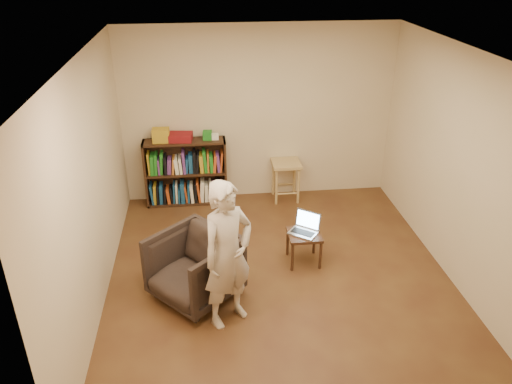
{
  "coord_description": "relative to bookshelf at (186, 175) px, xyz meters",
  "views": [
    {
      "loc": [
        -0.82,
        -4.76,
        3.57
      ],
      "look_at": [
        -0.25,
        0.35,
        0.99
      ],
      "focal_mm": 35.0,
      "sensor_mm": 36.0,
      "label": 1
    }
  ],
  "objects": [
    {
      "name": "floor",
      "position": [
        1.1,
        -2.09,
        -0.44
      ],
      "size": [
        4.5,
        4.5,
        0.0
      ],
      "primitive_type": "plane",
      "color": "#472416",
      "rests_on": "ground"
    },
    {
      "name": "ceiling",
      "position": [
        1.1,
        -2.09,
        2.16
      ],
      "size": [
        4.5,
        4.5,
        0.0
      ],
      "primitive_type": "plane",
      "color": "silver",
      "rests_on": "wall_back"
    },
    {
      "name": "wall_back",
      "position": [
        1.1,
        0.16,
        0.86
      ],
      "size": [
        4.0,
        0.0,
        4.0
      ],
      "primitive_type": "plane",
      "rotation": [
        1.57,
        0.0,
        0.0
      ],
      "color": "beige",
      "rests_on": "floor"
    },
    {
      "name": "wall_left",
      "position": [
        -0.9,
        -2.09,
        0.86
      ],
      "size": [
        0.0,
        4.5,
        4.5
      ],
      "primitive_type": "plane",
      "rotation": [
        1.57,
        0.0,
        1.57
      ],
      "color": "beige",
      "rests_on": "floor"
    },
    {
      "name": "wall_right",
      "position": [
        3.1,
        -2.09,
        0.86
      ],
      "size": [
        0.0,
        4.5,
        4.5
      ],
      "primitive_type": "plane",
      "rotation": [
        1.57,
        0.0,
        -1.57
      ],
      "color": "beige",
      "rests_on": "floor"
    },
    {
      "name": "bookshelf",
      "position": [
        0.0,
        0.0,
        0.0
      ],
      "size": [
        1.2,
        0.3,
        1.0
      ],
      "color": "black",
      "rests_on": "floor"
    },
    {
      "name": "box_yellow",
      "position": [
        -0.32,
        -0.02,
        0.66
      ],
      "size": [
        0.24,
        0.18,
        0.2
      ],
      "primitive_type": "cube",
      "rotation": [
        0.0,
        0.0,
        -0.02
      ],
      "color": "gold",
      "rests_on": "bookshelf"
    },
    {
      "name": "red_cloth",
      "position": [
        -0.04,
        -0.0,
        0.62
      ],
      "size": [
        0.36,
        0.28,
        0.11
      ],
      "primitive_type": "cube",
      "rotation": [
        0.0,
        0.0,
        -0.12
      ],
      "color": "maroon",
      "rests_on": "bookshelf"
    },
    {
      "name": "box_green",
      "position": [
        0.34,
        0.01,
        0.62
      ],
      "size": [
        0.14,
        0.14,
        0.13
      ],
      "primitive_type": "cube",
      "rotation": [
        0.0,
        0.0,
        -0.1
      ],
      "color": "#217D22",
      "rests_on": "bookshelf"
    },
    {
      "name": "box_white",
      "position": [
        0.45,
        -0.0,
        0.6
      ],
      "size": [
        0.1,
        0.1,
        0.08
      ],
      "primitive_type": "cube",
      "rotation": [
        0.0,
        0.0,
        -0.02
      ],
      "color": "white",
      "rests_on": "bookshelf"
    },
    {
      "name": "stool",
      "position": [
        1.5,
        -0.06,
        0.05
      ],
      "size": [
        0.42,
        0.42,
        0.61
      ],
      "color": "#A1844E",
      "rests_on": "floor"
    },
    {
      "name": "armchair",
      "position": [
        0.11,
        -2.3,
        -0.06
      ],
      "size": [
        1.17,
        1.17,
        0.76
      ],
      "primitive_type": "imported",
      "rotation": [
        0.0,
        0.0,
        -0.82
      ],
      "color": "#332722",
      "rests_on": "floor"
    },
    {
      "name": "side_table",
      "position": [
        1.45,
        -1.77,
        -0.1
      ],
      "size": [
        0.4,
        0.4,
        0.4
      ],
      "color": "#331E11",
      "rests_on": "floor"
    },
    {
      "name": "laptop",
      "position": [
        1.46,
        -1.73,
        0.02
      ],
      "size": [
        0.42,
        0.41,
        0.24
      ],
      "rotation": [
        0.0,
        0.0,
        -0.65
      ],
      "color": "silver",
      "rests_on": "side_table"
    },
    {
      "name": "person",
      "position": [
        0.47,
        -2.72,
        0.36
      ],
      "size": [
        0.7,
        0.64,
        1.6
      ],
      "primitive_type": "imported",
      "rotation": [
        0.0,
        0.0,
        0.6
      ],
      "color": "beige",
      "rests_on": "floor"
    }
  ]
}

